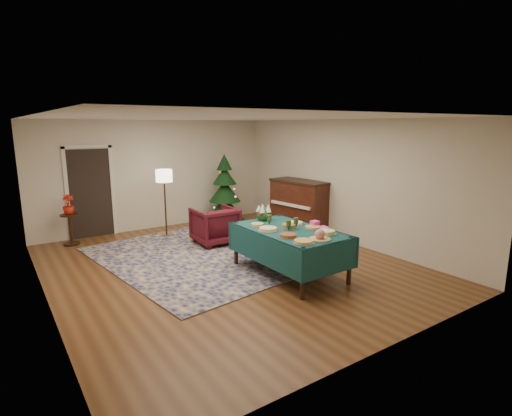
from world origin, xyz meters
TOP-DOWN VIEW (x-y plane):
  - room_shell at (0.00, 0.00)m, footprint 7.00×7.00m
  - doorway at (-1.60, 3.48)m, footprint 1.08×0.04m
  - rug at (-0.28, 0.76)m, footprint 3.72×4.58m
  - buffet_table at (0.68, -0.98)m, footprint 1.24×2.09m
  - platter_0 at (0.34, -1.74)m, footprint 0.34×0.34m
  - platter_1 at (0.67, -1.75)m, footprint 0.35×0.35m
  - platter_2 at (1.00, -1.56)m, footprint 0.33×0.33m
  - platter_3 at (0.36, -1.35)m, footprint 0.31×0.31m
  - platter_4 at (1.05, -1.17)m, footprint 0.31×0.31m
  - platter_5 at (0.34, -0.83)m, footprint 0.35×0.35m
  - platter_6 at (0.72, -0.92)m, footprint 0.29×0.29m
  - platter_7 at (1.01, -0.75)m, footprint 0.30×0.30m
  - platter_8 at (0.37, -0.45)m, footprint 0.26×0.26m
  - goblet_0 at (0.57, -0.54)m, footprint 0.09×0.09m
  - goblet_1 at (0.83, -0.98)m, footprint 0.09×0.09m
  - goblet_2 at (0.61, -1.05)m, footprint 0.09×0.09m
  - napkin_stack at (1.18, -1.29)m, footprint 0.16×0.16m
  - gift_box at (1.17, -1.09)m, footprint 0.13×0.13m
  - centerpiece at (0.72, -0.17)m, footprint 0.29×0.29m
  - armchair at (0.49, 1.38)m, footprint 0.89×0.83m
  - floor_lamp at (-0.15, 2.61)m, footprint 0.38×0.38m
  - side_table at (-2.16, 3.08)m, footprint 0.38×0.38m
  - potted_plant at (-2.16, 3.08)m, footprint 0.24×0.43m
  - christmas_tree at (1.60, 2.87)m, footprint 1.17×1.17m
  - piano at (2.67, 1.09)m, footprint 0.87×1.55m

SIDE VIEW (x-z plane):
  - rug at x=-0.28m, z-range 0.00..0.02m
  - side_table at x=-2.16m, z-range -0.01..0.67m
  - armchair at x=0.49m, z-range 0.00..0.89m
  - piano at x=2.67m, z-range -0.01..1.26m
  - buffet_table at x=0.68m, z-range 0.24..1.05m
  - potted_plant at x=-2.16m, z-range 0.68..0.92m
  - platter_4 at x=1.05m, z-range 0.81..0.85m
  - platter_7 at x=1.01m, z-range 0.81..0.85m
  - platter_8 at x=0.37m, z-range 0.81..0.85m
  - napkin_stack at x=1.18m, z-range 0.81..0.85m
  - christmas_tree at x=1.60m, z-range -0.09..1.75m
  - platter_0 at x=0.34m, z-range 0.81..0.86m
  - platter_3 at x=0.36m, z-range 0.81..0.86m
  - platter_5 at x=0.34m, z-range 0.81..0.86m
  - platter_2 at x=1.00m, z-range 0.81..0.87m
  - platter_6 at x=0.72m, z-range 0.80..0.88m
  - gift_box at x=1.17m, z-range 0.81..0.91m
  - platter_1 at x=0.67m, z-range 0.79..0.96m
  - goblet_0 at x=0.57m, z-range 0.81..1.00m
  - goblet_1 at x=0.83m, z-range 0.81..1.00m
  - goblet_2 at x=0.61m, z-range 0.81..1.00m
  - centerpiece at x=0.72m, z-range 0.78..1.11m
  - doorway at x=-1.60m, z-range 0.02..2.18m
  - floor_lamp at x=-0.15m, z-range 0.55..2.12m
  - room_shell at x=0.00m, z-range -2.15..4.85m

